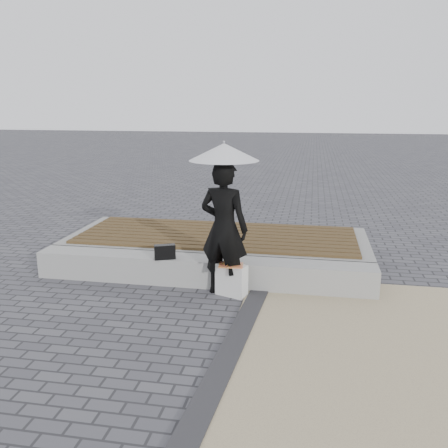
% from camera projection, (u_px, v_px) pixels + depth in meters
% --- Properties ---
extents(ground, '(80.00, 80.00, 0.00)m').
position_uv_depth(ground, '(171.00, 332.00, 5.65)').
color(ground, '#4E4D53').
rests_on(ground, ground).
extents(edging_band, '(0.61, 5.20, 0.04)m').
position_uv_depth(edging_band, '(227.00, 358.00, 5.04)').
color(edging_band, '#2D2D2F').
rests_on(edging_band, ground).
extents(seating_ledge, '(5.00, 0.45, 0.40)m').
position_uv_depth(seating_ledge, '(202.00, 270.00, 7.13)').
color(seating_ledge, gray).
rests_on(seating_ledge, ground).
extents(timber_platform, '(5.00, 2.00, 0.40)m').
position_uv_depth(timber_platform, '(217.00, 247.00, 8.28)').
color(timber_platform, gray).
rests_on(timber_platform, ground).
extents(timber_decking, '(4.60, 1.80, 0.04)m').
position_uv_depth(timber_decking, '(217.00, 235.00, 8.22)').
color(timber_decking, brown).
rests_on(timber_decking, timber_platform).
extents(woman, '(0.77, 0.60, 1.87)m').
position_uv_depth(woman, '(224.00, 229.00, 6.58)').
color(woman, black).
rests_on(woman, ground).
extents(parasol, '(0.93, 0.93, 1.19)m').
position_uv_depth(parasol, '(224.00, 152.00, 6.33)').
color(parasol, silver).
rests_on(parasol, ground).
extents(handbag, '(0.32, 0.21, 0.21)m').
position_uv_depth(handbag, '(165.00, 252.00, 6.99)').
color(handbag, black).
rests_on(handbag, seating_ledge).
extents(canvas_tote, '(0.46, 0.32, 0.45)m').
position_uv_depth(canvas_tote, '(231.00, 280.00, 6.68)').
color(canvas_tote, white).
rests_on(canvas_tote, ground).
extents(magazine, '(0.35, 0.27, 0.01)m').
position_uv_depth(magazine, '(231.00, 265.00, 6.58)').
color(magazine, '#FE415E').
rests_on(magazine, canvas_tote).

